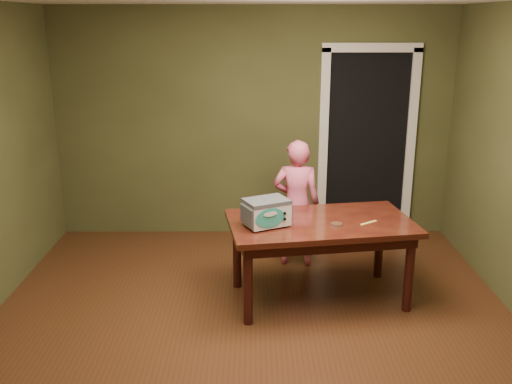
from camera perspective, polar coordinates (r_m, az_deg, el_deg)
floor at (r=4.62m, az=-0.30°, el=-15.05°), size 5.00×5.00×0.00m
room_shell at (r=3.99m, az=-0.34°, el=6.25°), size 4.52×5.02×2.61m
doorway at (r=6.96m, az=10.53°, el=5.11°), size 1.10×0.66×2.25m
dining_table at (r=5.07m, az=6.45°, el=-3.92°), size 1.72×1.14×0.75m
toy_oven at (r=4.84m, az=1.05°, el=-1.97°), size 0.45×0.39×0.24m
baking_pan at (r=4.93m, az=8.06°, el=-3.21°), size 0.10×0.10×0.02m
spatula at (r=5.04m, az=11.22°, el=-3.04°), size 0.16×0.12×0.01m
child at (r=5.79m, az=4.05°, el=-1.14°), size 0.51×0.36×1.31m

